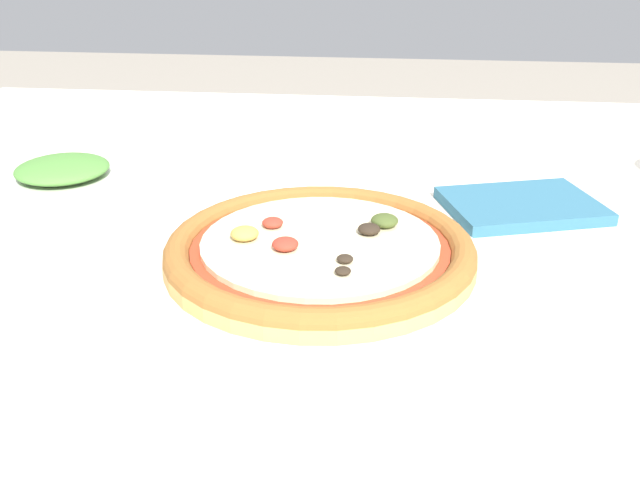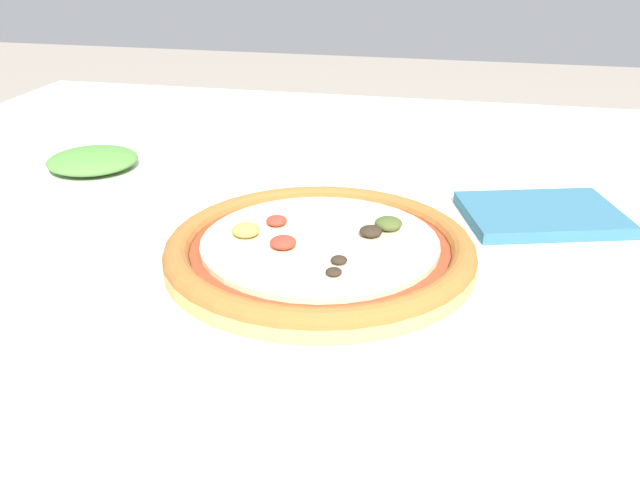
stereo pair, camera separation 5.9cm
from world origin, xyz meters
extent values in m
cube|color=brown|center=(0.00, 0.00, 0.71)|extent=(1.21, 1.04, 0.04)
cube|color=white|center=(0.00, 0.00, 0.73)|extent=(1.31, 1.14, 0.01)
cylinder|color=brown|center=(-0.55, 0.46, 0.35)|extent=(0.06, 0.06, 0.69)
cylinder|color=white|center=(-0.02, -0.07, 0.74)|extent=(0.29, 0.29, 0.01)
cylinder|color=tan|center=(-0.02, -0.07, 0.75)|extent=(0.26, 0.26, 0.01)
torus|color=#935B28|center=(-0.02, -0.07, 0.76)|extent=(0.26, 0.26, 0.02)
cylinder|color=#BC381E|center=(-0.02, -0.07, 0.76)|extent=(0.22, 0.22, 0.00)
cylinder|color=beige|center=(-0.02, -0.07, 0.76)|extent=(0.20, 0.20, 0.00)
ellipsoid|color=#2D2319|center=(0.02, -0.06, 0.77)|extent=(0.02, 0.02, 0.01)
ellipsoid|color=#2D2319|center=(0.00, -0.13, 0.77)|extent=(0.01, 0.01, 0.01)
ellipsoid|color=#2D2319|center=(0.00, -0.11, 0.77)|extent=(0.01, 0.01, 0.01)
ellipsoid|color=#425123|center=(0.03, -0.04, 0.77)|extent=(0.02, 0.02, 0.01)
ellipsoid|color=#BC9342|center=(-0.09, -0.08, 0.77)|extent=(0.02, 0.02, 0.01)
ellipsoid|color=#425123|center=(0.03, -0.04, 0.77)|extent=(0.01, 0.01, 0.01)
ellipsoid|color=#A83323|center=(-0.05, -0.10, 0.77)|extent=(0.02, 0.02, 0.01)
ellipsoid|color=#A83323|center=(-0.07, -0.05, 0.77)|extent=(0.02, 0.02, 0.01)
cylinder|color=white|center=(-0.33, 0.11, 0.74)|extent=(0.18, 0.18, 0.01)
ellipsoid|color=#4C8438|center=(-0.33, 0.11, 0.75)|extent=(0.10, 0.10, 0.02)
cube|color=#2D607A|center=(0.17, 0.08, 0.74)|extent=(0.18, 0.15, 0.01)
camera|label=1|loc=(0.03, -0.61, 1.01)|focal=40.00mm
camera|label=2|loc=(0.09, -0.60, 1.01)|focal=40.00mm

